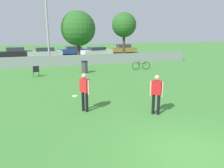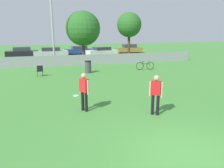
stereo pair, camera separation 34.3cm
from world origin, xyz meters
name	(u,v)px [view 1 (the left image)]	position (x,y,z in m)	size (l,w,h in m)	color
ground_plane	(191,153)	(0.00, 0.00, 0.00)	(120.00, 120.00, 0.00)	#428438
fence_backline	(77,60)	(0.00, 18.00, 0.55)	(26.44, 0.07, 1.21)	gray
light_pole	(47,16)	(-2.65, 18.97, 4.94)	(0.90, 0.36, 8.36)	#9E9EA3
tree_near_pole	(78,29)	(0.77, 20.60, 3.78)	(3.91, 3.91, 5.75)	#4C331E
tree_far_right	(124,25)	(6.76, 21.55, 4.25)	(3.06, 3.06, 5.81)	#4C331E
player_defender_red	(85,90)	(-2.13, 4.39, 0.98)	(0.41, 0.47, 1.70)	black
player_thrower_red	(156,92)	(0.61, 3.04, 0.98)	(0.45, 0.42, 1.70)	black
frisbee_disc	(75,96)	(-2.17, 6.83, 0.01)	(0.30, 0.30, 0.03)	white
folding_chair_sideline	(36,71)	(-4.07, 13.12, 0.49)	(0.50, 0.50, 0.86)	#333338
bicycle_sideline	(141,66)	(5.18, 13.45, 0.38)	(1.74, 0.44, 0.78)	black
trash_bin	(85,67)	(-0.15, 13.47, 0.52)	(0.55, 0.55, 1.03)	#3F3F44
parked_car_dark	(16,53)	(-6.46, 27.67, 0.69)	(4.29, 1.98, 1.43)	black
parked_car_silver	(45,52)	(-2.74, 26.96, 0.66)	(4.70, 2.01, 1.36)	black
parked_car_blue	(74,50)	(1.69, 29.79, 0.64)	(4.51, 2.06, 1.28)	black
parked_car_white	(97,51)	(4.50, 26.49, 0.64)	(4.68, 2.65, 1.29)	black
parked_car_tan	(124,49)	(9.97, 29.37, 0.71)	(4.14, 1.97, 1.46)	black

